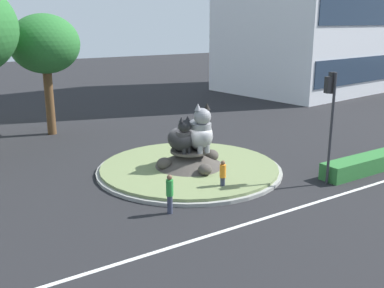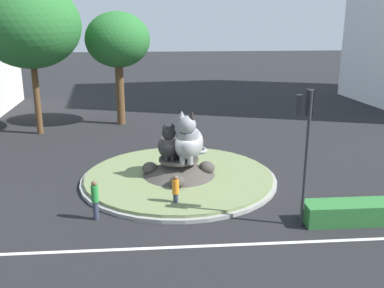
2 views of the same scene
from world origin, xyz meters
TOP-DOWN VIEW (x-y plane):
  - ground_plane at (0.00, 0.00)m, footprint 160.00×160.00m
  - lane_centreline at (0.00, -7.05)m, footprint 112.00×0.20m
  - roundabout_island at (0.00, 0.00)m, footprint 10.36×10.36m
  - cat_statue_black at (-0.52, 0.04)m, footprint 1.33×2.11m
  - cat_statue_grey at (0.51, -0.22)m, footprint 2.25×2.83m
  - traffic_light_mast at (4.82, -5.52)m, footprint 0.78×0.46m
  - clipped_hedge_strip at (8.53, -5.52)m, footprint 6.97×1.20m
  - broadleaf_tree_behind_island at (-3.95, 12.85)m, footprint 4.94×4.94m
  - pedestrian_green_shirt at (-3.82, -4.37)m, footprint 0.32×0.32m
  - pedestrian_orange_shirt at (-0.33, -3.55)m, footprint 0.31×0.31m

SIDE VIEW (x-z plane):
  - ground_plane at x=0.00m, z-range 0.00..0.00m
  - lane_centreline at x=0.00m, z-range 0.00..0.01m
  - roundabout_island at x=0.00m, z-range -0.26..0.97m
  - clipped_hedge_strip at x=8.53m, z-range 0.00..0.90m
  - pedestrian_orange_shirt at x=-0.33m, z-range 0.05..1.67m
  - pedestrian_green_shirt at x=-3.82m, z-range 0.07..1.86m
  - cat_statue_black at x=-0.52m, z-range 0.96..3.00m
  - cat_statue_grey at x=0.51m, z-range 0.87..3.58m
  - traffic_light_mast at x=4.82m, z-range 1.30..7.05m
  - broadleaf_tree_behind_island at x=-3.95m, z-range 2.18..10.89m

